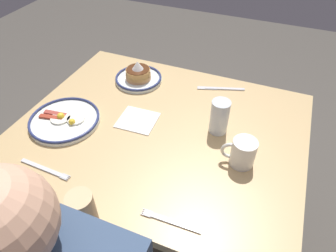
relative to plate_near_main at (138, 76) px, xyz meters
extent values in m
plane|color=#4C4741|center=(-0.22, 0.26, -0.75)|extent=(6.00, 6.00, 0.00)
cube|color=tan|center=(-0.22, 0.26, -0.04)|extent=(1.10, 0.89, 0.04)
cylinder|color=tan|center=(-0.68, -0.09, -0.41)|extent=(0.06, 0.06, 0.69)
cylinder|color=tan|center=(0.23, -0.09, -0.41)|extent=(0.06, 0.06, 0.69)
cylinder|color=tan|center=(0.23, 0.61, -0.41)|extent=(0.06, 0.06, 0.69)
cylinder|color=white|center=(0.00, 0.00, -0.02)|extent=(0.22, 0.22, 0.01)
torus|color=navy|center=(0.00, 0.00, -0.01)|extent=(0.22, 0.22, 0.01)
cylinder|color=tan|center=(0.00, 0.00, -0.01)|extent=(0.12, 0.12, 0.01)
cylinder|color=#D7964B|center=(0.00, 0.00, 0.01)|extent=(0.12, 0.12, 0.01)
cylinder|color=tan|center=(0.00, 0.00, 0.02)|extent=(0.11, 0.11, 0.01)
cylinder|color=tan|center=(0.00, 0.00, 0.03)|extent=(0.11, 0.11, 0.01)
cylinder|color=#4C2814|center=(0.00, 0.00, 0.04)|extent=(0.11, 0.11, 0.00)
cone|color=white|center=(0.00, 0.00, 0.06)|extent=(0.05, 0.05, 0.04)
cylinder|color=white|center=(0.14, 0.38, -0.02)|extent=(0.28, 0.28, 0.01)
torus|color=navy|center=(0.14, 0.38, -0.01)|extent=(0.28, 0.28, 0.01)
cylinder|color=white|center=(0.10, 0.36, -0.01)|extent=(0.07, 0.07, 0.01)
sphere|color=yellow|center=(0.10, 0.39, 0.00)|extent=(0.03, 0.03, 0.03)
cylinder|color=white|center=(0.16, 0.38, -0.01)|extent=(0.08, 0.08, 0.01)
sphere|color=yellow|center=(0.16, 0.38, 0.00)|extent=(0.03, 0.03, 0.03)
cube|color=#A23D33|center=(0.20, 0.37, -0.01)|extent=(0.10, 0.03, 0.01)
cube|color=#A03522|center=(0.20, 0.39, -0.01)|extent=(0.10, 0.04, 0.01)
cylinder|color=white|center=(-0.56, 0.33, 0.03)|extent=(0.08, 0.08, 0.10)
torus|color=white|center=(-0.52, 0.33, 0.03)|extent=(0.07, 0.02, 0.07)
cylinder|color=brown|center=(-0.56, 0.33, 0.06)|extent=(0.07, 0.07, 0.01)
cylinder|color=silver|center=(-0.44, 0.20, 0.04)|extent=(0.07, 0.07, 0.14)
cylinder|color=black|center=(-0.44, 0.20, 0.02)|extent=(0.06, 0.06, 0.09)
cube|color=white|center=(-0.12, 0.26, -0.02)|extent=(0.16, 0.15, 0.00)
cube|color=silver|center=(0.06, 0.61, -0.02)|extent=(0.20, 0.02, 0.01)
cube|color=silver|center=(-0.03, 0.62, -0.02)|extent=(0.03, 0.00, 0.00)
cube|color=silver|center=(-0.03, 0.61, -0.02)|extent=(0.03, 0.00, 0.00)
cube|color=silver|center=(-0.03, 0.61, -0.02)|extent=(0.03, 0.00, 0.00)
cube|color=silver|center=(-0.03, 0.60, -0.02)|extent=(0.03, 0.00, 0.00)
cube|color=silver|center=(-0.42, 0.63, -0.02)|extent=(0.18, 0.02, 0.01)
cube|color=silver|center=(-0.34, 0.62, -0.02)|extent=(0.03, 0.00, 0.00)
cube|color=silver|center=(-0.34, 0.63, -0.02)|extent=(0.03, 0.00, 0.00)
cube|color=silver|center=(-0.34, 0.63, -0.02)|extent=(0.03, 0.00, 0.00)
cube|color=silver|center=(-0.34, 0.64, -0.02)|extent=(0.03, 0.00, 0.00)
cube|color=silver|center=(-0.40, -0.09, -0.02)|extent=(0.18, 0.07, 0.01)
cube|color=silver|center=(-0.32, -0.06, -0.02)|extent=(0.09, 0.05, 0.00)
cylinder|color=#D9AE7C|center=(-0.21, 0.74, 0.01)|extent=(0.08, 0.08, 0.26)
camera|label=1|loc=(-0.58, 1.05, 0.77)|focal=31.84mm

